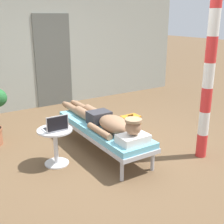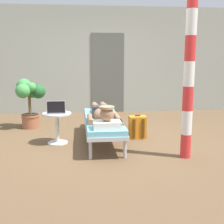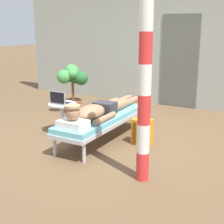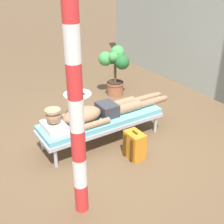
{
  "view_description": "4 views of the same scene",
  "coord_description": "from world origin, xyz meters",
  "px_view_note": "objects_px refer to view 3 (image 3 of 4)",
  "views": [
    {
      "loc": [
        -2.17,
        -3.67,
        2.0
      ],
      "look_at": [
        0.12,
        -0.1,
        0.61
      ],
      "focal_mm": 47.61,
      "sensor_mm": 36.0,
      "label": 1
    },
    {
      "loc": [
        -0.42,
        -5.02,
        1.46
      ],
      "look_at": [
        0.14,
        -0.07,
        0.52
      ],
      "focal_mm": 47.52,
      "sensor_mm": 36.0,
      "label": 2
    },
    {
      "loc": [
        2.53,
        -4.29,
        1.8
      ],
      "look_at": [
        0.19,
        -0.1,
        0.51
      ],
      "focal_mm": 51.75,
      "sensor_mm": 36.0,
      "label": 3
    },
    {
      "loc": [
        3.47,
        -2.11,
        2.56
      ],
      "look_at": [
        0.04,
        0.09,
        0.48
      ],
      "focal_mm": 48.05,
      "sensor_mm": 36.0,
      "label": 4
    }
  ],
  "objects_px": {
    "person_reclining": "(98,110)",
    "side_table": "(62,113)",
    "porch_post": "(145,80)",
    "laptop": "(60,101)",
    "backpack": "(142,132)",
    "lounge_chair": "(102,120)",
    "potted_plant": "(73,83)"
  },
  "relations": [
    {
      "from": "side_table",
      "to": "potted_plant",
      "type": "xyz_separation_m",
      "value": [
        -0.63,
        1.19,
        0.28
      ]
    },
    {
      "from": "backpack",
      "to": "lounge_chair",
      "type": "bearing_deg",
      "value": -165.33
    },
    {
      "from": "person_reclining",
      "to": "potted_plant",
      "type": "bearing_deg",
      "value": 137.88
    },
    {
      "from": "person_reclining",
      "to": "porch_post",
      "type": "bearing_deg",
      "value": -36.71
    },
    {
      "from": "laptop",
      "to": "backpack",
      "type": "bearing_deg",
      "value": 9.39
    },
    {
      "from": "person_reclining",
      "to": "porch_post",
      "type": "relative_size",
      "value": 0.89
    },
    {
      "from": "lounge_chair",
      "to": "potted_plant",
      "type": "bearing_deg",
      "value": 140.08
    },
    {
      "from": "porch_post",
      "to": "backpack",
      "type": "bearing_deg",
      "value": 114.05
    },
    {
      "from": "porch_post",
      "to": "laptop",
      "type": "bearing_deg",
      "value": 155.31
    },
    {
      "from": "side_table",
      "to": "porch_post",
      "type": "distance_m",
      "value": 2.29
    },
    {
      "from": "side_table",
      "to": "porch_post",
      "type": "xyz_separation_m",
      "value": [
        1.91,
        -0.93,
        0.86
      ]
    },
    {
      "from": "person_reclining",
      "to": "laptop",
      "type": "height_order",
      "value": "laptop"
    },
    {
      "from": "lounge_chair",
      "to": "porch_post",
      "type": "height_order",
      "value": "porch_post"
    },
    {
      "from": "side_table",
      "to": "laptop",
      "type": "bearing_deg",
      "value": -90.0
    },
    {
      "from": "laptop",
      "to": "backpack",
      "type": "distance_m",
      "value": 1.48
    },
    {
      "from": "laptop",
      "to": "potted_plant",
      "type": "xyz_separation_m",
      "value": [
        -0.63,
        1.24,
        0.05
      ]
    },
    {
      "from": "side_table",
      "to": "backpack",
      "type": "distance_m",
      "value": 1.43
    },
    {
      "from": "lounge_chair",
      "to": "porch_post",
      "type": "bearing_deg",
      "value": -39.67
    },
    {
      "from": "side_table",
      "to": "potted_plant",
      "type": "height_order",
      "value": "potted_plant"
    },
    {
      "from": "backpack",
      "to": "porch_post",
      "type": "relative_size",
      "value": 0.17
    },
    {
      "from": "lounge_chair",
      "to": "laptop",
      "type": "distance_m",
      "value": 0.81
    },
    {
      "from": "side_table",
      "to": "laptop",
      "type": "xyz_separation_m",
      "value": [
        0.0,
        -0.05,
        0.23
      ]
    },
    {
      "from": "side_table",
      "to": "laptop",
      "type": "height_order",
      "value": "laptop"
    },
    {
      "from": "lounge_chair",
      "to": "laptop",
      "type": "height_order",
      "value": "laptop"
    },
    {
      "from": "laptop",
      "to": "backpack",
      "type": "height_order",
      "value": "laptop"
    },
    {
      "from": "person_reclining",
      "to": "potted_plant",
      "type": "relative_size",
      "value": 2.15
    },
    {
      "from": "potted_plant",
      "to": "backpack",
      "type": "bearing_deg",
      "value": -26.19
    },
    {
      "from": "lounge_chair",
      "to": "side_table",
      "type": "xyz_separation_m",
      "value": [
        -0.77,
        -0.01,
        0.01
      ]
    },
    {
      "from": "potted_plant",
      "to": "lounge_chair",
      "type": "bearing_deg",
      "value": -39.92
    },
    {
      "from": "laptop",
      "to": "backpack",
      "type": "xyz_separation_m",
      "value": [
        1.41,
        0.23,
        -0.39
      ]
    },
    {
      "from": "porch_post",
      "to": "side_table",
      "type": "bearing_deg",
      "value": 154.05
    },
    {
      "from": "person_reclining",
      "to": "side_table",
      "type": "height_order",
      "value": "person_reclining"
    }
  ]
}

